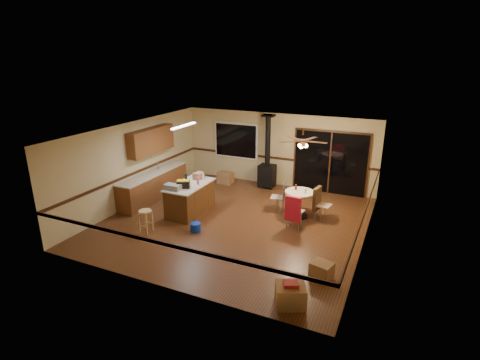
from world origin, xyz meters
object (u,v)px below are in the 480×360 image
Objects in this scene: toolbox_black at (183,184)px; bar_stool at (146,221)px; kitchen_island at (190,198)px; blue_bucket at (196,227)px; dining_table at (299,200)px; wood_stove at (267,168)px; box_under_window at (225,178)px; chair_right at (318,199)px; toolbox_grey at (173,187)px; chair_left at (281,193)px; box_corner_b at (322,270)px; chair_near at (293,209)px; box_corner_a at (290,295)px.

toolbox_black is 1.50m from bar_stool.
kitchen_island is 1.34m from blue_bucket.
wood_stove is at bearing 131.42° from dining_table.
kitchen_island is 3.22× the size of box_under_window.
chair_right reaches higher than bar_stool.
wood_stove is 3.64m from toolbox_black.
toolbox_black is at bearing 72.33° from bar_stool.
toolbox_grey reaches higher than kitchen_island.
chair_left is (2.44, 1.53, -0.41)m from toolbox_black.
toolbox_black is 4.69m from box_corner_b.
box_corner_b is (3.08, -4.87, -0.55)m from wood_stove.
kitchen_island is 2.40× the size of chair_near.
toolbox_grey is 1.07× the size of box_corner_b.
box_corner_b is at bearing -12.37° from blue_bucket.
box_under_window is at bearing 148.51° from chair_left.
toolbox_black reaches higher than box_corner_a.
toolbox_black reaches higher than blue_bucket.
chair_left and chair_near have the same top height.
wood_stove is 4.89× the size of chair_left.
chair_right is (3.96, 2.75, 0.29)m from bar_stool.
kitchen_island is at bearing 127.44° from blue_bucket.
chair_left is 3.19m from box_under_window.
box_corner_b is (1.93, -3.01, -0.41)m from chair_left.
chair_left is at bearing 168.71° from dining_table.
toolbox_grey is at bearing -146.44° from chair_left.
chair_near is at bearing 3.45° from kitchen_island.
box_under_window reaches higher than box_corner_b.
wood_stove is at bearing 66.91° from kitchen_island.
wood_stove is 4.16m from blue_bucket.
box_under_window is at bearing 155.99° from chair_right.
wood_stove is (1.30, 3.05, 0.28)m from kitchen_island.
toolbox_black reaches higher than dining_table.
box_under_window is at bearing 90.89° from toolbox_grey.
bar_stool is 3.96m from chair_near.
box_corner_b is (1.25, -2.01, -0.42)m from chair_near.
toolbox_black reaches higher than toolbox_grey.
box_corner_a is (2.75, -6.03, -0.52)m from wood_stove.
box_corner_a is (4.44, -1.37, -0.10)m from bar_stool.
blue_bucket is 0.65× the size of box_corner_b.
bar_stool is 1.33m from blue_bucket.
box_under_window reaches higher than blue_bucket.
chair_left is 1.12m from chair_right.
chair_near reaches higher than blue_bucket.
toolbox_grey is 0.31m from toolbox_black.
dining_table is 1.97× the size of box_corner_b.
chair_near reaches higher than bar_stool.
box_corner_b is at bearing -74.65° from chair_right.
chair_right is (3.76, 1.71, -0.38)m from toolbox_grey.
toolbox_black reaches higher than kitchen_island.
dining_table is at bearing 19.36° from kitchen_island.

